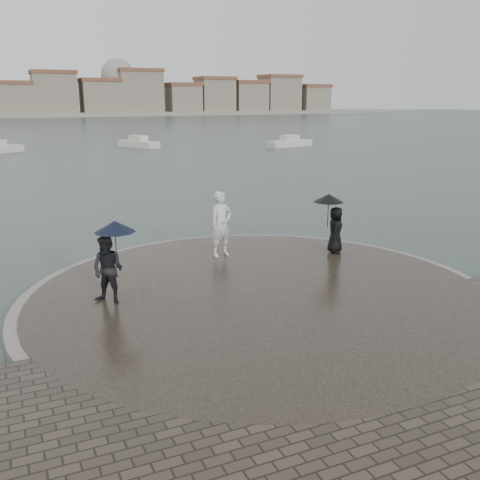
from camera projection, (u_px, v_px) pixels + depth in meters
name	position (u px, v px, depth m)	size (l,w,h in m)	color
ground	(335.00, 362.00, 11.07)	(400.00, 400.00, 0.00)	#2B3835
kerb_ring	(260.00, 299.00, 14.12)	(12.50, 12.50, 0.32)	gray
quay_tip	(260.00, 298.00, 14.11)	(11.90, 11.90, 0.36)	#2D261E
statue	(221.00, 224.00, 17.01)	(0.76, 0.50, 2.09)	silver
visitor_left	(110.00, 259.00, 13.09)	(1.28, 1.12, 2.04)	black
visitor_right	(333.00, 220.00, 17.36)	(1.16, 1.04, 1.95)	black
boats	(108.00, 149.00, 53.38)	(38.12, 18.02, 1.50)	beige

